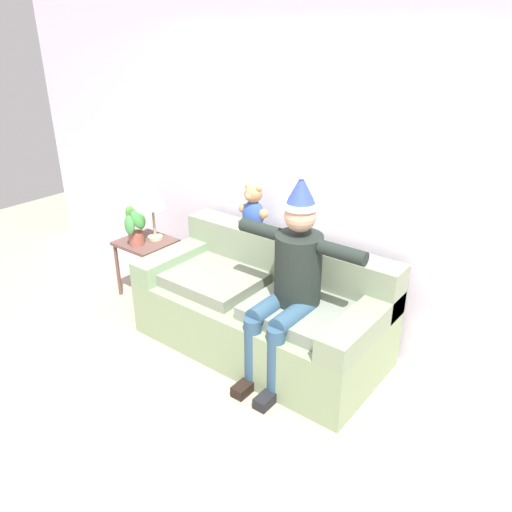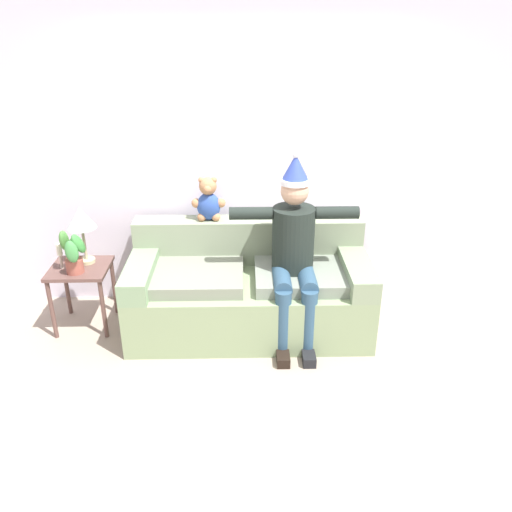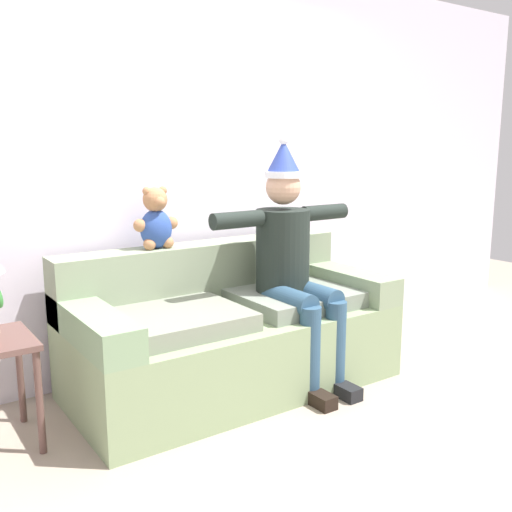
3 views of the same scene
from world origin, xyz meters
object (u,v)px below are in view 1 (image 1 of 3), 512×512
table_lamp (152,201)px  person_seated (290,279)px  teddy_bear (253,209)px  potted_plant (135,227)px  candle_tall (133,224)px  couch (264,308)px  side_table (146,250)px

table_lamp → person_seated: bearing=-8.9°
teddy_bear → potted_plant: size_ratio=1.02×
potted_plant → candle_tall: size_ratio=1.69×
teddy_bear → table_lamp: (-1.03, -0.19, -0.09)m
person_seated → teddy_bear: (-0.69, 0.46, 0.24)m
couch → side_table: couch is taller
table_lamp → side_table: bearing=-113.6°
couch → candle_tall: (-1.55, -0.01, 0.36)m
person_seated → candle_tall: bearing=175.2°
person_seated → candle_tall: size_ratio=7.02×
person_seated → candle_tall: (-1.90, 0.16, -0.09)m
side_table → table_lamp: size_ratio=1.14×
couch → potted_plant: potted_plant is taller
table_lamp → potted_plant: bearing=-101.1°
teddy_bear → couch: bearing=-41.4°
couch → candle_tall: 1.59m
person_seated → table_lamp: bearing=171.1°
side_table → potted_plant: size_ratio=1.50×
couch → table_lamp: (-1.37, 0.10, 0.59)m
potted_plant → side_table: bearing=91.3°
teddy_bear → potted_plant: 1.18m
potted_plant → candle_tall: 0.16m
person_seated → potted_plant: bearing=177.4°
side_table → candle_tall: size_ratio=2.54×
potted_plant → candle_tall: (-0.14, 0.08, -0.03)m
side_table → potted_plant: potted_plant is taller
person_seated → side_table: 1.81m
teddy_bear → table_lamp: size_ratio=0.78×
couch → person_seated: person_seated is taller
side_table → table_lamp: table_lamp is taller
side_table → teddy_bear: bearing=14.8°
side_table → potted_plant: 0.29m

